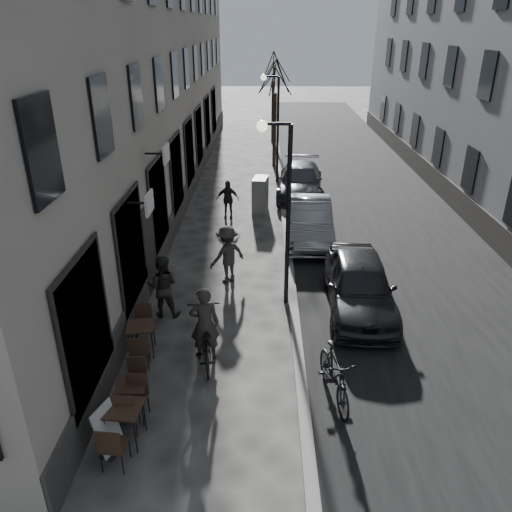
{
  "coord_description": "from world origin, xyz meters",
  "views": [
    {
      "loc": [
        -0.64,
        -6.34,
        7.21
      ],
      "look_at": [
        -0.84,
        5.24,
        1.8
      ],
      "focal_mm": 35.0,
      "sensor_mm": 36.0,
      "label": 1
    }
  ],
  "objects_px": {
    "car_mid": "(309,220)",
    "sign_board": "(109,433)",
    "streetlamp_far": "(274,117)",
    "car_far": "(300,181)",
    "moped": "(334,375)",
    "tree_far": "(274,68)",
    "streetlamp_near": "(282,196)",
    "pedestrian_far": "(228,199)",
    "car_near": "(360,285)",
    "bistro_set_a": "(125,420)",
    "pedestrian_near": "(163,286)",
    "bistro_set_b": "(132,395)",
    "bistro_set_c": "(142,336)",
    "pedestrian_mid": "(228,254)",
    "bicycle": "(205,337)",
    "utility_cabinet": "(260,195)",
    "tree_near": "(275,78)"
  },
  "relations": [
    {
      "from": "bistro_set_a",
      "to": "car_mid",
      "type": "relative_size",
      "value": 0.37
    },
    {
      "from": "sign_board",
      "to": "bicycle",
      "type": "xyz_separation_m",
      "value": [
        1.46,
        2.86,
        0.18
      ]
    },
    {
      "from": "sign_board",
      "to": "moped",
      "type": "distance_m",
      "value": 4.55
    },
    {
      "from": "streetlamp_far",
      "to": "car_far",
      "type": "relative_size",
      "value": 1.06
    },
    {
      "from": "utility_cabinet",
      "to": "car_far",
      "type": "height_order",
      "value": "utility_cabinet"
    },
    {
      "from": "pedestrian_far",
      "to": "car_far",
      "type": "height_order",
      "value": "pedestrian_far"
    },
    {
      "from": "tree_near",
      "to": "car_mid",
      "type": "relative_size",
      "value": 1.28
    },
    {
      "from": "utility_cabinet",
      "to": "car_near",
      "type": "xyz_separation_m",
      "value": [
        2.79,
        -7.78,
        0.0
      ]
    },
    {
      "from": "bistro_set_c",
      "to": "bicycle",
      "type": "height_order",
      "value": "bicycle"
    },
    {
      "from": "bicycle",
      "to": "car_near",
      "type": "distance_m",
      "value": 4.61
    },
    {
      "from": "bistro_set_a",
      "to": "car_mid",
      "type": "distance_m",
      "value": 10.73
    },
    {
      "from": "bistro_set_c",
      "to": "pedestrian_near",
      "type": "xyz_separation_m",
      "value": [
        0.21,
        1.74,
        0.4
      ]
    },
    {
      "from": "streetlamp_near",
      "to": "streetlamp_far",
      "type": "distance_m",
      "value": 12.0
    },
    {
      "from": "tree_far",
      "to": "pedestrian_mid",
      "type": "distance_m",
      "value": 20.15
    },
    {
      "from": "car_near",
      "to": "streetlamp_near",
      "type": "bearing_deg",
      "value": 174.43
    },
    {
      "from": "pedestrian_near",
      "to": "pedestrian_mid",
      "type": "xyz_separation_m",
      "value": [
        1.59,
        1.99,
        0.03
      ]
    },
    {
      "from": "tree_far",
      "to": "pedestrian_mid",
      "type": "height_order",
      "value": "tree_far"
    },
    {
      "from": "car_mid",
      "to": "sign_board",
      "type": "bearing_deg",
      "value": -112.16
    },
    {
      "from": "utility_cabinet",
      "to": "bicycle",
      "type": "distance_m",
      "value": 10.17
    },
    {
      "from": "pedestrian_mid",
      "to": "streetlamp_far",
      "type": "bearing_deg",
      "value": -135.16
    },
    {
      "from": "sign_board",
      "to": "tree_near",
      "type": "bearing_deg",
      "value": 99.89
    },
    {
      "from": "car_far",
      "to": "car_mid",
      "type": "bearing_deg",
      "value": -84.53
    },
    {
      "from": "car_mid",
      "to": "moped",
      "type": "bearing_deg",
      "value": -89.4
    },
    {
      "from": "streetlamp_near",
      "to": "pedestrian_near",
      "type": "height_order",
      "value": "streetlamp_near"
    },
    {
      "from": "tree_far",
      "to": "bicycle",
      "type": "bearing_deg",
      "value": -94.58
    },
    {
      "from": "bistro_set_a",
      "to": "bistro_set_b",
      "type": "bearing_deg",
      "value": 99.33
    },
    {
      "from": "bistro_set_b",
      "to": "bicycle",
      "type": "distance_m",
      "value": 2.26
    },
    {
      "from": "sign_board",
      "to": "car_near",
      "type": "bearing_deg",
      "value": 62.77
    },
    {
      "from": "streetlamp_far",
      "to": "pedestrian_mid",
      "type": "bearing_deg",
      "value": -98.26
    },
    {
      "from": "streetlamp_near",
      "to": "sign_board",
      "type": "relative_size",
      "value": 5.2
    },
    {
      "from": "pedestrian_near",
      "to": "pedestrian_far",
      "type": "xyz_separation_m",
      "value": [
        1.2,
        7.58,
        -0.1
      ]
    },
    {
      "from": "bistro_set_b",
      "to": "streetlamp_far",
      "type": "bearing_deg",
      "value": 74.87
    },
    {
      "from": "bicycle",
      "to": "sign_board",
      "type": "bearing_deg",
      "value": 54.36
    },
    {
      "from": "sign_board",
      "to": "car_mid",
      "type": "relative_size",
      "value": 0.22
    },
    {
      "from": "sign_board",
      "to": "streetlamp_near",
      "type": "bearing_deg",
      "value": 78.29
    },
    {
      "from": "bistro_set_b",
      "to": "bicycle",
      "type": "height_order",
      "value": "bicycle"
    },
    {
      "from": "tree_far",
      "to": "bistro_set_b",
      "type": "bearing_deg",
      "value": -97.08
    },
    {
      "from": "pedestrian_near",
      "to": "car_far",
      "type": "xyz_separation_m",
      "value": [
        4.32,
        10.47,
        -0.18
      ]
    },
    {
      "from": "tree_far",
      "to": "car_mid",
      "type": "distance_m",
      "value": 16.89
    },
    {
      "from": "tree_far",
      "to": "tree_near",
      "type": "bearing_deg",
      "value": -90.0
    },
    {
      "from": "pedestrian_far",
      "to": "car_near",
      "type": "height_order",
      "value": "pedestrian_far"
    },
    {
      "from": "pedestrian_mid",
      "to": "car_mid",
      "type": "xyz_separation_m",
      "value": [
        2.73,
        3.35,
        -0.17
      ]
    },
    {
      "from": "pedestrian_mid",
      "to": "car_mid",
      "type": "bearing_deg",
      "value": -166.09
    },
    {
      "from": "bicycle",
      "to": "bistro_set_a",
      "type": "bearing_deg",
      "value": 56.7
    },
    {
      "from": "pedestrian_mid",
      "to": "car_far",
      "type": "distance_m",
      "value": 8.91
    },
    {
      "from": "pedestrian_mid",
      "to": "moped",
      "type": "bearing_deg",
      "value": 79.14
    },
    {
      "from": "bistro_set_b",
      "to": "tree_far",
      "type": "bearing_deg",
      "value": 78.41
    },
    {
      "from": "tree_near",
      "to": "bistro_set_c",
      "type": "relative_size",
      "value": 3.59
    },
    {
      "from": "bistro_set_a",
      "to": "pedestrian_far",
      "type": "xyz_separation_m",
      "value": [
        1.09,
        12.11,
        0.28
      ]
    },
    {
      "from": "bistro_set_c",
      "to": "pedestrian_near",
      "type": "bearing_deg",
      "value": 74.91
    }
  ]
}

